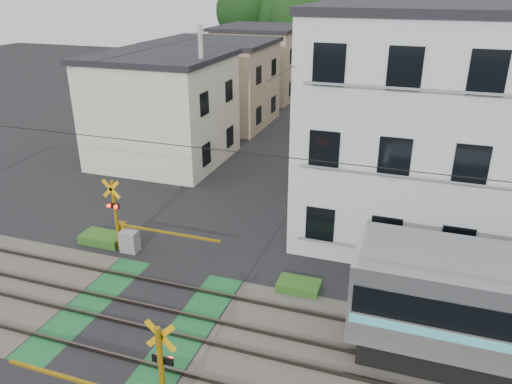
% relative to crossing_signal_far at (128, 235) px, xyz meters
% --- Properties ---
extents(ground, '(120.00, 120.00, 0.00)m').
position_rel_crossing_signal_far_xyz_m(ground, '(2.59, -3.65, -0.71)').
color(ground, black).
extents(track_bed, '(120.00, 120.00, 0.14)m').
position_rel_crossing_signal_far_xyz_m(track_bed, '(2.59, -3.65, -0.67)').
color(track_bed, '#47423A').
rests_on(track_bed, ground).
extents(crossing_signal_far, '(4.74, 0.65, 3.09)m').
position_rel_crossing_signal_far_xyz_m(crossing_signal_far, '(0.00, 0.00, 0.00)').
color(crossing_signal_far, '#EEAD0C').
rests_on(crossing_signal_far, ground).
extents(apartment_block, '(10.20, 8.36, 9.30)m').
position_rel_crossing_signal_far_xyz_m(apartment_block, '(11.09, 5.84, 3.94)').
color(apartment_block, silver).
rests_on(apartment_block, ground).
extents(houses_row, '(22.07, 31.35, 6.80)m').
position_rel_crossing_signal_far_xyz_m(houses_row, '(2.84, 22.27, 2.53)').
color(houses_row, beige).
rests_on(houses_row, ground).
extents(tree_hill, '(40.00, 12.59, 11.28)m').
position_rel_crossing_signal_far_xyz_m(tree_hill, '(2.93, 44.74, 4.38)').
color(tree_hill, black).
rests_on(tree_hill, ground).
extents(catenary, '(60.00, 5.04, 7.00)m').
position_rel_crossing_signal_far_xyz_m(catenary, '(8.59, -3.62, 2.98)').
color(catenary, '#2D2D33').
rests_on(catenary, ground).
extents(utility_poles, '(7.90, 42.00, 8.00)m').
position_rel_crossing_signal_far_xyz_m(utility_poles, '(1.53, 19.35, 3.37)').
color(utility_poles, '#A5A5A0').
rests_on(utility_poles, ground).
extents(pedestrian, '(0.65, 0.52, 1.54)m').
position_rel_crossing_signal_far_xyz_m(pedestrian, '(3.86, 24.63, 0.06)').
color(pedestrian, '#2A2F35').
rests_on(pedestrian, ground).
extents(weed_patches, '(10.25, 8.80, 0.40)m').
position_rel_crossing_signal_far_xyz_m(weed_patches, '(4.34, -3.74, -0.53)').
color(weed_patches, '#2D5E1E').
rests_on(weed_patches, ground).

